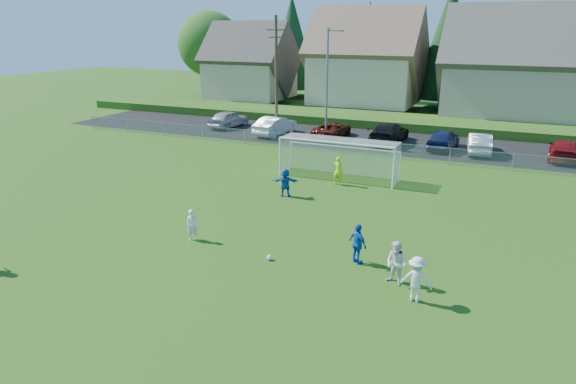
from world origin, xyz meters
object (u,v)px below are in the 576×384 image
at_px(player_blue_b, 285,182).
at_px(player_white_a, 192,225).
at_px(player_blue_a, 358,244).
at_px(goalkeeper, 338,171).
at_px(player_white_c, 416,279).
at_px(car_d, 389,133).
at_px(soccer_ball, 269,258).
at_px(car_c, 332,130).
at_px(car_b, 275,126).
at_px(player_white_b, 396,263).
at_px(car_e, 443,139).
at_px(car_f, 479,143).
at_px(soccer_goal, 340,152).
at_px(car_g, 564,150).
at_px(car_a, 228,119).

bearing_deg(player_blue_b, player_white_a, 61.28).
distance_m(player_blue_a, goalkeeper, 10.76).
bearing_deg(player_white_c, car_d, -73.62).
distance_m(player_white_c, goalkeeper, 13.83).
height_order(soccer_ball, goalkeeper, goalkeeper).
height_order(player_blue_a, car_c, player_blue_a).
height_order(soccer_ball, car_b, car_b).
bearing_deg(player_white_b, car_e, 117.91).
bearing_deg(car_f, player_blue_a, 75.97).
bearing_deg(player_blue_b, soccer_goal, -126.84).
distance_m(player_blue_b, car_e, 16.79).
bearing_deg(car_g, player_white_a, 59.18).
height_order(player_white_a, car_a, car_a).
relative_size(car_f, car_g, 0.93).
relative_size(player_white_c, car_a, 0.36).
bearing_deg(car_b, car_a, -7.74).
xyz_separation_m(car_b, car_g, (22.62, 0.37, -0.09)).
height_order(player_blue_b, car_a, player_blue_b).
xyz_separation_m(player_blue_a, player_blue_b, (-6.15, 6.64, -0.04)).
xyz_separation_m(goalkeeper, soccer_goal, (-0.43, 1.56, 0.76)).
distance_m(player_white_b, soccer_goal, 14.17).
xyz_separation_m(player_white_b, player_blue_a, (-1.80, 1.14, -0.00)).
bearing_deg(player_white_b, car_f, 111.33).
bearing_deg(car_a, car_e, -175.76).
bearing_deg(car_e, car_a, 1.21).
relative_size(car_b, car_f, 1.07).
xyz_separation_m(player_blue_a, car_f, (3.00, 21.90, -0.08)).
height_order(player_blue_b, soccer_goal, soccer_goal).
height_order(player_blue_a, car_d, player_blue_a).
relative_size(soccer_ball, car_c, 0.04).
bearing_deg(car_a, soccer_goal, 149.13).
bearing_deg(car_b, car_c, -162.39).
distance_m(player_blue_a, car_a, 30.29).
xyz_separation_m(car_d, car_f, (7.07, -0.81, -0.07)).
xyz_separation_m(car_b, soccer_goal, (9.33, -10.31, 0.82)).
xyz_separation_m(player_white_c, soccer_goal, (-7.29, 13.57, 0.79)).
distance_m(player_white_a, car_e, 24.11).
xyz_separation_m(player_blue_a, car_a, (-19.46, 23.22, -0.05)).
distance_m(player_blue_a, soccer_goal, 12.39).
distance_m(soccer_ball, car_c, 24.62).
bearing_deg(player_blue_b, player_blue_a, 113.93).
bearing_deg(player_white_a, car_c, 53.75).
xyz_separation_m(player_white_c, car_f, (0.29, 23.98, -0.07)).
height_order(car_d, car_g, car_d).
bearing_deg(car_g, player_white_c, 80.49).
xyz_separation_m(player_blue_a, goalkeeper, (-4.15, 9.93, 0.03)).
relative_size(player_white_a, car_b, 0.29).
bearing_deg(car_f, car_e, -11.27).
relative_size(player_white_a, goalkeeper, 0.82).
bearing_deg(player_white_a, soccer_goal, 36.74).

